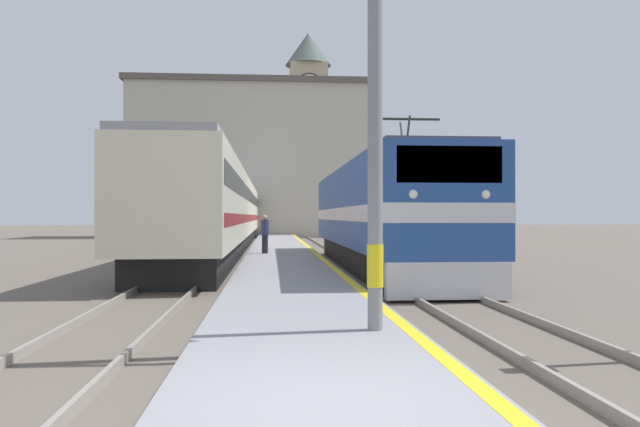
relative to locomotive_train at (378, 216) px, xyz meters
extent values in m
plane|color=#60564C|center=(-3.31, 13.27, -1.91)|extent=(200.00, 200.00, 0.00)
cube|color=gray|center=(-3.31, 8.27, -1.76)|extent=(3.12, 140.00, 0.30)
cube|color=yellow|center=(-1.91, 8.27, -1.61)|extent=(0.20, 140.00, 0.00)
cube|color=#60564C|center=(0.00, 8.27, -1.90)|extent=(2.84, 140.00, 0.02)
cube|color=gray|center=(-0.72, 8.27, -1.82)|extent=(0.07, 140.00, 0.14)
cube|color=gray|center=(0.72, 8.27, -1.82)|extent=(0.07, 140.00, 0.14)
cube|color=#60564C|center=(-6.41, 8.27, -1.90)|extent=(2.84, 140.00, 0.02)
cube|color=gray|center=(-7.13, 8.27, -1.82)|extent=(0.07, 140.00, 0.14)
cube|color=gray|center=(-5.69, 8.27, -1.82)|extent=(0.07, 140.00, 0.14)
cube|color=black|center=(0.00, 0.04, -1.46)|extent=(2.46, 16.52, 0.90)
cube|color=#23478C|center=(0.00, 0.04, 0.32)|extent=(2.90, 17.95, 2.66)
cube|color=silver|center=(0.00, 0.04, 0.05)|extent=(2.92, 17.97, 0.44)
cube|color=silver|center=(0.00, -8.79, -1.42)|extent=(2.75, 0.30, 0.81)
cube|color=black|center=(0.00, -8.88, 1.10)|extent=(2.32, 0.12, 0.80)
sphere|color=white|center=(-0.80, -8.92, 0.45)|extent=(0.20, 0.20, 0.20)
sphere|color=white|center=(0.80, -8.92, 0.45)|extent=(0.20, 0.20, 0.20)
cube|color=#4C4C51|center=(0.00, 0.04, 1.71)|extent=(2.61, 17.06, 0.12)
cylinder|color=#333333|center=(0.00, -4.80, 2.27)|extent=(0.06, 0.63, 1.03)
cylinder|color=#333333|center=(0.00, -4.10, 2.27)|extent=(0.06, 0.63, 1.03)
cube|color=#262626|center=(0.00, -4.45, 2.77)|extent=(2.03, 0.08, 0.06)
cube|color=black|center=(-6.41, 17.30, -1.46)|extent=(2.46, 47.57, 0.90)
cube|color=beige|center=(-6.41, 17.30, 0.48)|extent=(2.90, 49.55, 2.98)
cube|color=black|center=(-6.41, 17.30, 1.07)|extent=(2.92, 48.56, 0.64)
cube|color=maroon|center=(-6.41, 17.30, -0.12)|extent=(2.92, 48.56, 0.36)
cube|color=gray|center=(-6.41, 17.30, 2.07)|extent=(2.67, 49.55, 0.20)
cylinder|color=gray|center=(-2.38, -13.41, 2.61)|extent=(0.21, 0.21, 8.46)
cylinder|color=yellow|center=(-2.38, -13.41, -0.72)|extent=(0.23, 0.23, 0.60)
cylinder|color=#23232D|center=(-4.09, 4.75, -1.22)|extent=(0.26, 0.26, 0.78)
cylinder|color=navy|center=(-4.09, 4.75, -0.51)|extent=(0.34, 0.34, 0.65)
sphere|color=tan|center=(-4.09, 4.75, -0.07)|extent=(0.21, 0.21, 0.21)
cube|color=tan|center=(0.30, 46.73, 7.37)|extent=(4.05, 4.05, 18.57)
cylinder|color=black|center=(0.30, 44.69, 13.83)|extent=(3.13, 0.06, 3.13)
cylinder|color=white|center=(0.30, 44.66, 13.83)|extent=(2.83, 0.10, 2.83)
cone|color=#47514C|center=(0.30, 46.73, 18.48)|extent=(5.06, 5.06, 3.64)
cube|color=#B7B2A3|center=(-5.72, 35.58, 4.86)|extent=(21.20, 7.46, 13.55)
cube|color=#564C47|center=(-5.72, 35.58, 11.89)|extent=(21.80, 8.06, 0.50)
camera|label=1|loc=(-3.84, -22.06, -0.02)|focal=35.00mm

